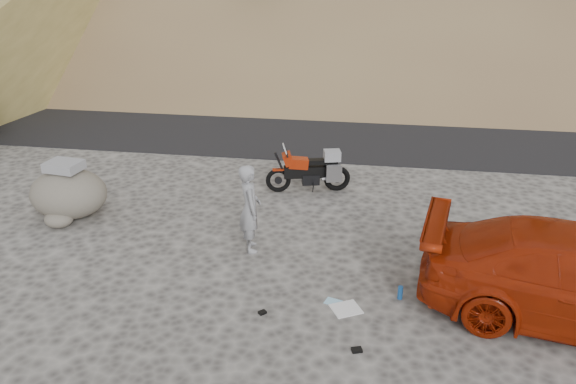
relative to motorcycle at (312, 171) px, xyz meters
name	(u,v)px	position (x,y,z in m)	size (l,w,h in m)	color
ground	(313,262)	(0.43, -3.47, -0.54)	(140.00, 140.00, 0.00)	#413F3C
road	(344,128)	(0.43, 5.53, -0.54)	(120.00, 7.00, 0.05)	black
motorcycle	(312,171)	(0.00, 0.00, 0.00)	(2.08, 0.90, 1.26)	black
man	(251,248)	(-0.87, -3.12, -0.54)	(0.66, 0.43, 1.81)	gray
boulder	(69,193)	(-5.22, -2.28, 0.03)	(2.10, 1.94, 1.29)	#514B45
small_rock	(59,219)	(-5.22, -2.81, -0.35)	(0.66, 0.60, 0.37)	#514B45
gear_white_cloth	(346,309)	(1.16, -4.91, -0.53)	(0.47, 0.42, 0.02)	white
gear_blue_mat	(452,300)	(2.93, -4.48, -0.45)	(0.18, 0.18, 0.45)	#194E96
gear_bottle	(400,293)	(2.07, -4.45, -0.42)	(0.09, 0.09, 0.24)	#194E96
gear_funnel	(432,303)	(2.60, -4.62, -0.45)	(0.13, 0.13, 0.17)	red
gear_glove_a	(357,350)	(1.39, -5.96, -0.52)	(0.16, 0.11, 0.04)	black
gear_glove_b	(262,312)	(-0.21, -5.25, -0.52)	(0.13, 0.09, 0.04)	black
gear_blue_cloth	(333,302)	(0.93, -4.74, -0.53)	(0.28, 0.21, 0.01)	#94C9E5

